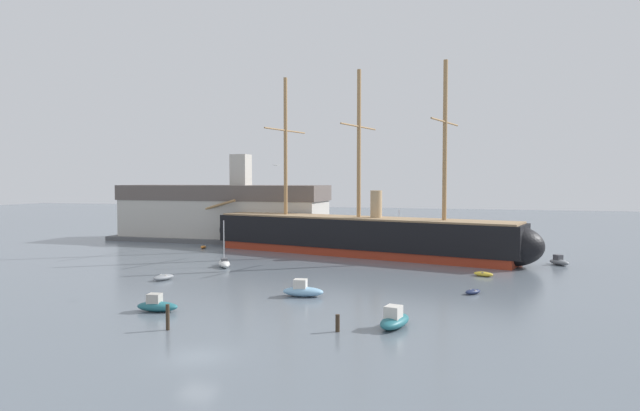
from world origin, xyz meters
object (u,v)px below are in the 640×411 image
dinghy_alongside_stern (483,274)px  motorboat_foreground_left (157,305)px  sailboat_alongside_bow (224,263)px  mooring_piling_left_pair (168,317)px  seagull_in_flight (276,165)px  motorboat_foreground_right (394,320)px  sailboat_distant_centre (397,243)px  dockside_warehouse_left (223,213)px  dinghy_mid_right (473,292)px  motorboat_far_right (559,261)px  motorboat_near_centre (303,290)px  dinghy_mid_left (164,277)px  mooring_piling_nearest (338,323)px  tall_ship (359,235)px  dinghy_far_left (203,247)px

dinghy_alongside_stern → motorboat_foreground_left: bearing=-135.6°
sailboat_alongside_bow → mooring_piling_left_pair: size_ratio=3.08×
mooring_piling_left_pair → seagull_in_flight: seagull_in_flight is taller
motorboat_foreground_right → sailboat_distant_centre: (-8.23, 54.66, -0.08)m
mooring_piling_left_pair → dinghy_alongside_stern: bearing=54.1°
dinghy_alongside_stern → dockside_warehouse_left: (-48.51, 27.33, 5.10)m
motorboat_foreground_left → dockside_warehouse_left: size_ratio=0.09×
dinghy_mid_right → motorboat_far_right: (10.90, 23.78, 0.24)m
motorboat_near_centre → sailboat_distant_centre: sailboat_distant_centre is taller
motorboat_near_centre → seagull_in_flight: seagull_in_flight is taller
mooring_piling_left_pair → seagull_in_flight: (2.26, 17.61, 12.25)m
dinghy_mid_right → dinghy_alongside_stern: size_ratio=0.85×
dinghy_mid_left → seagull_in_flight: (14.63, -1.27, 12.93)m
dinghy_mid_left → dockside_warehouse_left: (-12.70, 40.77, 5.05)m
motorboat_near_centre → mooring_piling_nearest: bearing=-59.9°
tall_ship → motorboat_near_centre: size_ratio=13.64×
dinghy_mid_right → motorboat_far_right: size_ratio=0.63×
dinghy_mid_right → dinghy_alongside_stern: (0.97, 11.27, 0.04)m
motorboat_foreground_right → dinghy_far_left: motorboat_foreground_right is taller
dinghy_alongside_stern → mooring_piling_nearest: mooring_piling_nearest is taller
motorboat_near_centre → mooring_piling_nearest: motorboat_near_centre is taller
motorboat_foreground_right → motorboat_far_right: motorboat_foreground_right is taller
motorboat_foreground_right → motorboat_near_centre: bearing=139.5°
motorboat_foreground_right → dinghy_alongside_stern: (6.61, 26.55, -0.35)m
motorboat_foreground_left → dinghy_mid_left: (-8.04, 13.71, -0.22)m
motorboat_far_right → seagull_in_flight: bearing=-138.8°
dockside_warehouse_left → seagull_in_flight: (27.33, -42.04, 7.88)m
motorboat_foreground_right → dinghy_mid_left: motorboat_foreground_right is taller
dinghy_alongside_stern → tall_ship: bearing=142.1°
seagull_in_flight → motorboat_foreground_left: bearing=-117.9°
dinghy_far_left → mooring_piling_left_pair: 52.95m
tall_ship → mooring_piling_nearest: size_ratio=43.92×
sailboat_alongside_bow → motorboat_far_right: sailboat_alongside_bow is taller
motorboat_foreground_right → sailboat_alongside_bow: size_ratio=0.73×
motorboat_far_right → seagull_in_flight: (-31.10, -27.22, 12.77)m
mooring_piling_nearest → dinghy_mid_right: bearing=61.4°
sailboat_alongside_bow → tall_ship: bearing=49.1°
seagull_in_flight → motorboat_far_right: bearing=41.2°
dinghy_alongside_stern → dinghy_mid_right: bearing=-94.9°
motorboat_foreground_right → seagull_in_flight: (-14.57, 11.84, 12.63)m
tall_ship → motorboat_near_centre: bearing=-87.3°
dinghy_alongside_stern → dinghy_far_left: dinghy_alongside_stern is taller
dinghy_alongside_stern → mooring_piling_left_pair: bearing=-125.9°
motorboat_near_centre → dinghy_far_left: 43.77m
motorboat_foreground_left → sailboat_distant_centre: (12.93, 55.27, -0.01)m
mooring_piling_left_pair → dockside_warehouse_left: dockside_warehouse_left is taller
dinghy_far_left → dinghy_mid_left: bearing=-70.0°
motorboat_near_centre → sailboat_alongside_bow: (-16.20, 15.07, -0.09)m
tall_ship → dinghy_mid_right: (17.87, -25.92, -2.88)m
mooring_piling_nearest → seagull_in_flight: 21.77m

